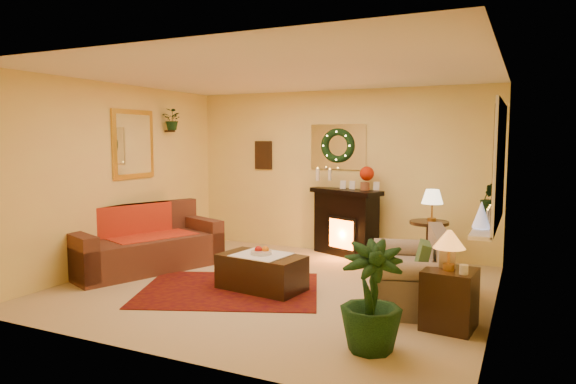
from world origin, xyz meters
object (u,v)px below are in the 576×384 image
at_px(loveseat, 409,265).
at_px(coffee_table, 262,273).
at_px(fireplace, 346,221).
at_px(sofa, 145,239).
at_px(end_table_square, 449,301).
at_px(side_table_round, 428,247).

distance_m(loveseat, coffee_table, 1.75).
relative_size(fireplace, loveseat, 0.76).
bearing_deg(sofa, coffee_table, 16.77).
bearing_deg(coffee_table, loveseat, 17.06).
height_order(fireplace, coffee_table, fireplace).
xyz_separation_m(loveseat, end_table_square, (0.52, -0.63, -0.15)).
bearing_deg(side_table_round, loveseat, -87.93).
relative_size(end_table_square, coffee_table, 0.57).
xyz_separation_m(loveseat, side_table_round, (-0.06, 1.54, -0.10)).
distance_m(sofa, side_table_round, 3.96).
relative_size(sofa, loveseat, 1.48).
distance_m(fireplace, end_table_square, 3.23).
distance_m(sofa, loveseat, 3.65).
bearing_deg(fireplace, end_table_square, -30.15).
bearing_deg(end_table_square, side_table_round, 105.00).
height_order(fireplace, side_table_round, fireplace).
bearing_deg(fireplace, sofa, -114.64).
relative_size(sofa, end_table_square, 3.59).
bearing_deg(fireplace, side_table_round, 6.36).
distance_m(fireplace, coffee_table, 2.27).
height_order(sofa, fireplace, fireplace).
height_order(fireplace, loveseat, fireplace).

